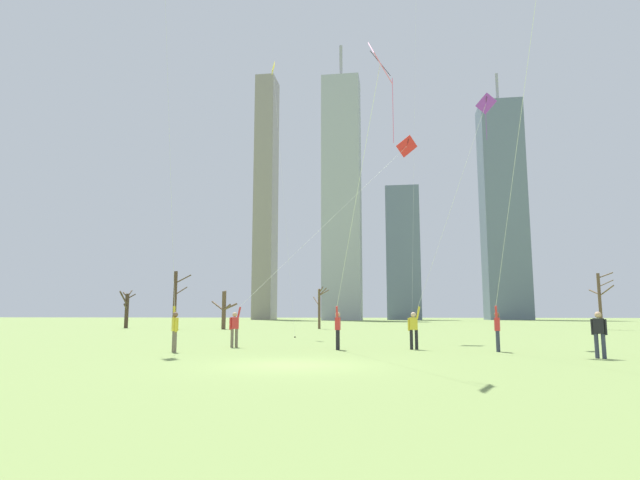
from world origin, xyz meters
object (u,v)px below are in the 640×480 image
object	(u,v)px
kite_flyer_midfield_right_pink	(346,280)
bystander_strolling_midfield	(599,332)
bare_tree_left_of_center	(600,298)
bare_tree_leftmost	(127,308)
bare_tree_rightmost	(175,299)
kite_flyer_foreground_left_red	(280,279)
distant_kite_drifting_left_yellow	(274,84)
kite_flyer_midfield_center_teal	(507,251)
kite_flyer_foreground_right_orange	(172,221)
kite_flyer_midfield_left_purple	(423,300)
bare_tree_right_of_center	(319,306)
bare_tree_far_right_edge	(224,309)

from	to	relation	value
kite_flyer_midfield_right_pink	bystander_strolling_midfield	distance (m)	9.33
bystander_strolling_midfield	bare_tree_left_of_center	bearing A→B (deg)	70.19
bare_tree_leftmost	bare_tree_rightmost	world-z (taller)	bare_tree_rightmost
kite_flyer_foreground_left_red	distant_kite_drifting_left_yellow	distance (m)	20.35
kite_flyer_midfield_center_teal	bare_tree_leftmost	xyz separation A→B (m)	(-33.72, 34.25, -1.72)
kite_flyer_foreground_left_red	bare_tree_left_of_center	world-z (taller)	kite_flyer_foreground_left_red
kite_flyer_foreground_right_orange	bare_tree_rightmost	xyz separation A→B (m)	(-12.87, 30.25, -2.54)
kite_flyer_midfield_left_purple	bare_tree_right_of_center	size ratio (longest dim) A/B	2.65
kite_flyer_foreground_right_orange	distant_kite_drifting_left_yellow	bearing A→B (deg)	87.19
bare_tree_leftmost	bare_tree_far_right_edge	world-z (taller)	bare_tree_leftmost
kite_flyer_foreground_left_red	bare_tree_far_right_edge	bearing A→B (deg)	113.93
kite_flyer_midfield_center_teal	kite_flyer_foreground_right_orange	bearing A→B (deg)	175.01
kite_flyer_midfield_center_teal	bare_tree_leftmost	world-z (taller)	kite_flyer_midfield_center_teal
bystander_strolling_midfield	bare_tree_rightmost	xyz separation A→B (m)	(-29.70, 32.21, 2.19)
kite_flyer_foreground_right_orange	kite_flyer_foreground_left_red	bearing A→B (deg)	42.40
distant_kite_drifting_left_yellow	bare_tree_left_of_center	xyz separation A→B (m)	(29.04, 18.16, -16.14)
kite_flyer_midfield_center_teal	kite_flyer_midfield_right_pink	xyz separation A→B (m)	(-6.20, 0.54, -1.00)
kite_flyer_foreground_right_orange	bare_tree_far_right_edge	xyz separation A→B (m)	(-7.49, 29.94, -3.59)
kite_flyer_foreground_left_red	bare_tree_leftmost	size ratio (longest dim) A/B	2.93
kite_flyer_foreground_right_orange	distant_kite_drifting_left_yellow	size ratio (longest dim) A/B	1.05
bare_tree_right_of_center	kite_flyer_midfield_left_purple	bearing A→B (deg)	-73.55
bare_tree_left_of_center	bare_tree_right_of_center	xyz separation A→B (m)	(-27.96, -1.45, -0.70)
kite_flyer_foreground_right_orange	bare_tree_leftmost	size ratio (longest dim) A/B	5.29
kite_flyer_foreground_left_red	kite_flyer_midfield_right_pink	world-z (taller)	kite_flyer_foreground_left_red
kite_flyer_midfield_left_purple	kite_flyer_midfield_right_pink	distance (m)	4.10
bystander_strolling_midfield	bare_tree_left_of_center	world-z (taller)	bare_tree_left_of_center
bare_tree_far_right_edge	bystander_strolling_midfield	bearing A→B (deg)	-52.69
kite_flyer_midfield_right_pink	bare_tree_right_of_center	size ratio (longest dim) A/B	2.27
kite_flyer_midfield_right_pink	bare_tree_leftmost	distance (m)	43.52
bare_tree_rightmost	bare_tree_far_right_edge	bearing A→B (deg)	-3.23
bystander_strolling_midfield	bare_tree_leftmost	size ratio (longest dim) A/B	0.38
distant_kite_drifting_left_yellow	bystander_strolling_midfield	bearing A→B (deg)	-48.16
kite_flyer_foreground_right_orange	bare_tree_left_of_center	distance (m)	45.38
distant_kite_drifting_left_yellow	bare_tree_left_of_center	distance (m)	37.86
bystander_strolling_midfield	distant_kite_drifting_left_yellow	xyz separation A→B (m)	(-16.04, 17.92, 18.32)
kite_flyer_midfield_right_pink	distant_kite_drifting_left_yellow	size ratio (longest dim) A/B	0.46
kite_flyer_midfield_left_purple	kite_flyer_midfield_center_teal	distance (m)	4.63
bystander_strolling_midfield	kite_flyer_foreground_right_orange	bearing A→B (deg)	173.34
distant_kite_drifting_left_yellow	kite_flyer_foreground_left_red	bearing A→B (deg)	-74.67
kite_flyer_midfield_center_teal	kite_flyer_midfield_right_pink	distance (m)	6.30
bystander_strolling_midfield	bare_tree_rightmost	world-z (taller)	bare_tree_rightmost
kite_flyer_midfield_center_teal	bare_tree_right_of_center	distance (m)	36.02
kite_flyer_midfield_center_teal	distant_kite_drifting_left_yellow	size ratio (longest dim) A/B	0.66
bare_tree_rightmost	bare_tree_right_of_center	bearing A→B (deg)	9.28
bare_tree_left_of_center	kite_flyer_midfield_right_pink	bearing A→B (deg)	-122.33
bystander_strolling_midfield	bare_tree_far_right_edge	xyz separation A→B (m)	(-24.32, 31.91, 1.14)
kite_flyer_midfield_right_pink	bare_tree_left_of_center	xyz separation A→B (m)	(22.02, 34.79, 0.19)
kite_flyer_midfield_right_pink	bare_tree_leftmost	bearing A→B (deg)	129.24
bare_tree_rightmost	kite_flyer_foreground_left_red	bearing A→B (deg)	-57.30
bare_tree_leftmost	distant_kite_drifting_left_yellow	bearing A→B (deg)	-39.78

